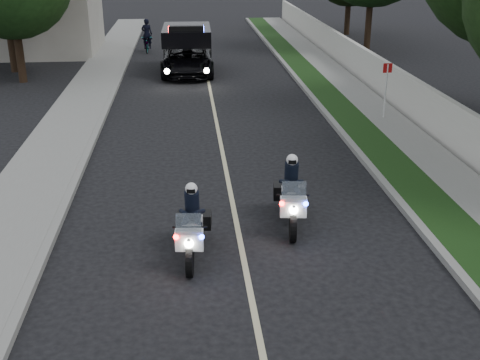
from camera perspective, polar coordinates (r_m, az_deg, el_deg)
The scene contains 18 objects.
ground at distance 11.90m, azimuth 0.69°, elevation -9.19°, with size 120.00×120.00×0.00m, color black.
curb_right at distance 21.66m, azimuth 8.82°, elevation 5.31°, with size 0.20×60.00×0.15m, color gray.
grass_verge at distance 21.84m, azimuth 10.61°, elevation 5.34°, with size 1.20×60.00×0.16m, color #193814.
sidewalk_right at distance 22.23m, azimuth 13.85°, elevation 5.36°, with size 1.40×60.00×0.16m, color gray.
property_wall at distance 22.40m, azimuth 16.45°, elevation 7.01°, with size 0.22×60.00×1.50m, color beige.
curb_left at distance 21.25m, azimuth -13.26°, elevation 4.66°, with size 0.20×60.00×0.15m, color gray.
sidewalk_left at distance 21.43m, azimuth -16.18°, elevation 4.53°, with size 2.00×60.00×0.16m, color gray.
lane_marking at distance 21.08m, azimuth -2.12°, elevation 4.90°, with size 0.12×50.00×0.01m, color #BFB78C.
police_moto_left at distance 12.70m, azimuth -4.46°, elevation -7.13°, with size 0.65×1.87×1.59m, color silver, non-canonical shape.
police_moto_right at distance 14.04m, azimuth 4.77°, elevation -4.17°, with size 0.69×1.96×1.67m, color silver, non-canonical shape.
police_suv at distance 30.12m, azimuth -4.94°, elevation 9.98°, with size 2.45×5.30×2.58m, color black.
bicycle at distance 36.33m, azimuth -8.69°, elevation 11.85°, with size 0.62×1.78×0.93m, color black.
cyclist at distance 36.33m, azimuth -8.69°, elevation 11.85°, with size 0.61×0.40×1.69m, color black.
sign_post at distance 22.53m, azimuth 13.32°, elevation 5.42°, with size 0.34×0.34×2.16m, color #B90D24, non-canonical shape.
tree_right_d at distance 36.79m, azimuth 11.82°, elevation 11.76°, with size 6.94×6.94×11.57m, color #163812, non-canonical shape.
tree_right_e at distance 43.41m, azimuth 9.99°, elevation 13.37°, with size 5.16×5.16×8.60m, color black, non-canonical shape.
tree_left_near at distance 29.85m, azimuth -19.73°, elevation 8.69°, with size 5.40×5.40×9.01m, color #1A3C14, non-canonical shape.
tree_left_far at distance 32.38m, azimuth -20.42°, elevation 9.54°, with size 5.86×5.86×9.77m, color black, non-canonical shape.
Camera 1 is at (-1.08, -10.15, 6.13)m, focal length 45.25 mm.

